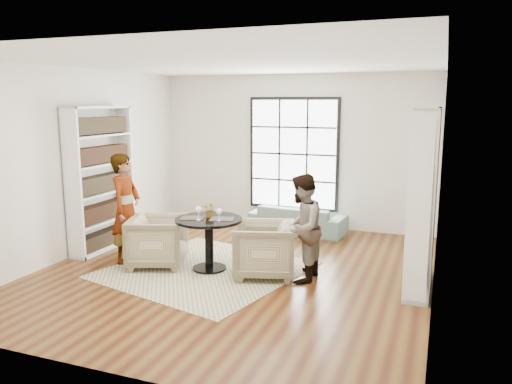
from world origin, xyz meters
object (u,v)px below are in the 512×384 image
at_px(flower_centerpiece, 210,210).
at_px(sofa, 298,219).
at_px(person_left, 126,209).
at_px(person_right, 302,228).
at_px(wine_glass_right, 219,212).
at_px(pedestal_table, 209,233).
at_px(armchair_left, 158,241).
at_px(armchair_right, 264,249).
at_px(wine_glass_left, 198,210).

bearing_deg(flower_centerpiece, sofa, 75.37).
bearing_deg(person_left, flower_centerpiece, -88.95).
bearing_deg(sofa, person_right, 112.05).
height_order(person_right, flower_centerpiece, person_right).
bearing_deg(wine_glass_right, pedestal_table, 159.61).
xyz_separation_m(pedestal_table, armchair_left, (-0.81, -0.10, -0.18)).
xyz_separation_m(pedestal_table, armchair_right, (0.84, 0.05, -0.18)).
bearing_deg(person_left, person_right, -92.90).
height_order(armchair_left, wine_glass_left, wine_glass_left).
xyz_separation_m(pedestal_table, person_left, (-1.36, -0.10, 0.28)).
bearing_deg(wine_glass_right, flower_centerpiece, 145.59).
xyz_separation_m(sofa, person_right, (0.76, -2.47, 0.49)).
bearing_deg(person_left, wine_glass_left, -97.80).
xyz_separation_m(wine_glass_left, flower_centerpiece, (0.09, 0.21, -0.03)).
bearing_deg(armchair_right, sofa, 168.49).
relative_size(person_right, flower_centerpiece, 6.52).
bearing_deg(wine_glass_right, person_left, -179.05).
xyz_separation_m(armchair_left, wine_glass_right, (1.01, 0.03, 0.53)).
height_order(wine_glass_right, flower_centerpiece, flower_centerpiece).
relative_size(armchair_right, wine_glass_right, 4.74).
distance_m(sofa, armchair_right, 2.49).
relative_size(sofa, wine_glass_right, 9.94).
relative_size(pedestal_table, flower_centerpiece, 4.27).
distance_m(pedestal_table, sofa, 2.62).
relative_size(sofa, wine_glass_left, 8.98).
height_order(pedestal_table, flower_centerpiece, flower_centerpiece).
bearing_deg(person_right, armchair_right, -89.22).
relative_size(armchair_left, armchair_right, 0.98).
xyz_separation_m(armchair_left, flower_centerpiece, (0.80, 0.17, 0.52)).
distance_m(person_right, wine_glass_right, 1.21).
distance_m(armchair_left, flower_centerpiece, 0.97).
height_order(pedestal_table, armchair_left, pedestal_table).
xyz_separation_m(pedestal_table, person_right, (1.39, 0.05, 0.18)).
height_order(pedestal_table, person_left, person_left).
distance_m(armchair_left, wine_glass_right, 1.15).
bearing_deg(armchair_right, wine_glass_right, -94.85).
xyz_separation_m(armchair_left, person_left, (-0.55, 0.00, 0.46)).
bearing_deg(flower_centerpiece, person_right, -0.60).
distance_m(wine_glass_left, flower_centerpiece, 0.23).
distance_m(sofa, person_right, 2.63).
relative_size(person_left, flower_centerpiece, 7.36).
xyz_separation_m(pedestal_table, flower_centerpiece, (-0.01, 0.07, 0.33)).
bearing_deg(person_right, sofa, -162.16).
distance_m(person_left, person_right, 2.76).
bearing_deg(wine_glass_right, armchair_left, -178.53).
bearing_deg(person_left, wine_glass_right, -95.19).
distance_m(person_left, wine_glass_left, 1.27).
relative_size(sofa, armchair_right, 2.10).
bearing_deg(armchair_left, wine_glass_left, -112.85).
bearing_deg(sofa, armchair_left, 66.20).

